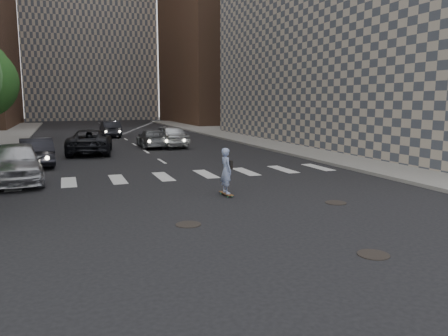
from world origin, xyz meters
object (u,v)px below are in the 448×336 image
object	(u,v)px
traffic_car_b	(152,138)
silver_sedan	(16,163)
traffic_car_a	(36,152)
traffic_car_e	(110,129)
traffic_car_c	(90,142)
skateboarder	(226,171)
traffic_car_d	(168,136)

from	to	relation	value
traffic_car_b	silver_sedan	bearing A→B (deg)	58.31
traffic_car_a	traffic_car_e	xyz separation A→B (m)	(5.49, 17.43, 0.01)
traffic_car_b	traffic_car_c	world-z (taller)	traffic_car_c
skateboarder	traffic_car_c	bearing A→B (deg)	100.91
traffic_car_c	traffic_car_d	distance (m)	6.05
traffic_car_b	traffic_car_c	distance (m)	5.05
silver_sedan	traffic_car_e	world-z (taller)	silver_sedan
silver_sedan	traffic_car_e	bearing A→B (deg)	70.00
traffic_car_d	traffic_car_e	world-z (taller)	traffic_car_d
skateboarder	silver_sedan	distance (m)	9.01
silver_sedan	traffic_car_c	size ratio (longest dim) A/B	0.88
traffic_car_a	traffic_car_e	bearing A→B (deg)	-113.07
silver_sedan	traffic_car_b	world-z (taller)	silver_sedan
skateboarder	silver_sedan	size ratio (longest dim) A/B	0.35
traffic_car_e	traffic_car_d	bearing A→B (deg)	104.68
traffic_car_c	traffic_car_e	world-z (taller)	traffic_car_c
silver_sedan	traffic_car_d	distance (m)	14.78
silver_sedan	traffic_car_c	world-z (taller)	silver_sedan
traffic_car_a	traffic_car_c	xyz separation A→B (m)	(2.96, 4.47, 0.05)
skateboarder	traffic_car_d	bearing A→B (deg)	80.37
silver_sedan	traffic_car_e	xyz separation A→B (m)	(5.99, 22.36, -0.11)
skateboarder	traffic_car_a	xyz separation A→B (m)	(-6.77, 10.25, -0.17)
traffic_car_a	traffic_car_d	xyz separation A→B (m)	(8.56, 6.75, 0.09)
skateboarder	traffic_car_a	world-z (taller)	skateboarder
traffic_car_b	traffic_car_d	xyz separation A→B (m)	(1.18, -0.14, 0.17)
silver_sedan	traffic_car_b	bearing A→B (deg)	51.29
traffic_car_d	traffic_car_e	xyz separation A→B (m)	(-3.08, 10.68, -0.08)
skateboarder	traffic_car_d	xyz separation A→B (m)	(1.79, 17.00, -0.08)
traffic_car_e	traffic_car_c	bearing A→B (deg)	77.56
traffic_car_d	traffic_car_e	size ratio (longest dim) A/B	1.07
traffic_car_d	traffic_car_e	distance (m)	11.12
skateboarder	silver_sedan	world-z (taller)	skateboarder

